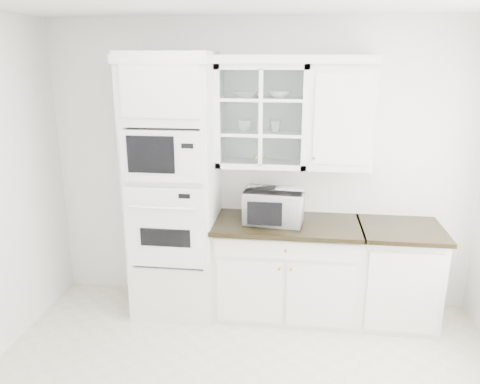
# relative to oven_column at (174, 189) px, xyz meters

# --- Properties ---
(room_shell) EXTENTS (4.00, 3.50, 2.70)m
(room_shell) POSITION_rel_oven_column_xyz_m (0.75, -0.99, 0.58)
(room_shell) COLOR white
(room_shell) RESTS_ON ground
(oven_column) EXTENTS (0.76, 0.68, 2.40)m
(oven_column) POSITION_rel_oven_column_xyz_m (0.00, 0.00, 0.00)
(oven_column) COLOR white
(oven_column) RESTS_ON ground
(base_cabinet_run) EXTENTS (1.32, 0.67, 0.92)m
(base_cabinet_run) POSITION_rel_oven_column_xyz_m (1.03, 0.03, -0.74)
(base_cabinet_run) COLOR white
(base_cabinet_run) RESTS_ON ground
(extra_base_cabinet) EXTENTS (0.72, 0.67, 0.92)m
(extra_base_cabinet) POSITION_rel_oven_column_xyz_m (2.03, 0.03, -0.74)
(extra_base_cabinet) COLOR white
(extra_base_cabinet) RESTS_ON ground
(upper_cabinet_glass) EXTENTS (0.80, 0.33, 0.90)m
(upper_cabinet_glass) POSITION_rel_oven_column_xyz_m (0.78, 0.17, 0.65)
(upper_cabinet_glass) COLOR white
(upper_cabinet_glass) RESTS_ON room_shell
(upper_cabinet_solid) EXTENTS (0.55, 0.33, 0.90)m
(upper_cabinet_solid) POSITION_rel_oven_column_xyz_m (1.46, 0.17, 0.65)
(upper_cabinet_solid) COLOR white
(upper_cabinet_solid) RESTS_ON room_shell
(crown_molding) EXTENTS (2.14, 0.38, 0.07)m
(crown_molding) POSITION_rel_oven_column_xyz_m (0.68, 0.14, 1.14)
(crown_molding) COLOR white
(crown_molding) RESTS_ON room_shell
(countertop_microwave) EXTENTS (0.56, 0.48, 0.30)m
(countertop_microwave) POSITION_rel_oven_column_xyz_m (0.91, 0.03, -0.13)
(countertop_microwave) COLOR white
(countertop_microwave) RESTS_ON base_cabinet_run
(bowl_a) EXTENTS (0.24, 0.24, 0.05)m
(bowl_a) POSITION_rel_oven_column_xyz_m (0.64, 0.18, 0.84)
(bowl_a) COLOR white
(bowl_a) RESTS_ON upper_cabinet_glass
(bowl_b) EXTENTS (0.22, 0.22, 0.06)m
(bowl_b) POSITION_rel_oven_column_xyz_m (0.93, 0.15, 0.84)
(bowl_b) COLOR white
(bowl_b) RESTS_ON upper_cabinet_glass
(cup_a) EXTENTS (0.13, 0.13, 0.10)m
(cup_a) POSITION_rel_oven_column_xyz_m (0.62, 0.18, 0.56)
(cup_a) COLOR white
(cup_a) RESTS_ON upper_cabinet_glass
(cup_b) EXTENTS (0.11, 0.11, 0.10)m
(cup_b) POSITION_rel_oven_column_xyz_m (0.90, 0.18, 0.56)
(cup_b) COLOR white
(cup_b) RESTS_ON upper_cabinet_glass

